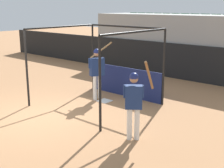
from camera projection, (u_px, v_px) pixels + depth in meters
The scene contains 7 objects.
ground_plane at pixel (37, 115), 9.54m from camera, with size 60.00×60.00×0.00m, color #A8754C.
outfield_wall at pixel (165, 60), 14.60m from camera, with size 24.00×0.12×1.59m.
bleacher_section at pixel (179, 44), 15.36m from camera, with size 8.70×2.40×2.87m.
batting_cage at pixel (114, 69), 10.90m from camera, with size 3.35×3.12×2.57m.
home_plate at pixel (105, 101), 10.95m from camera, with size 0.44×0.44×0.02m.
player_batter at pixel (97, 69), 10.91m from camera, with size 0.64×1.02×2.00m.
player_waiting at pixel (134, 100), 7.57m from camera, with size 0.63×0.72×2.04m.
Camera 1 is at (7.67, -5.26, 3.27)m, focal length 50.00 mm.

